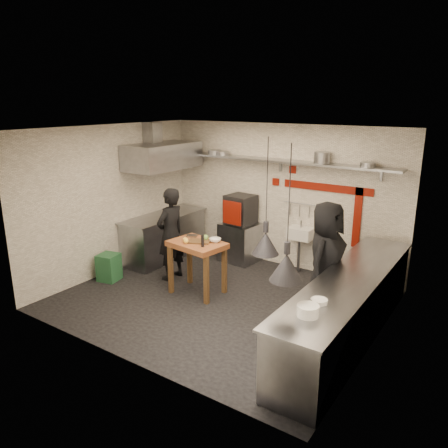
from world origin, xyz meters
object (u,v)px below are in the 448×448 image
Objects in this scene: oven_stand at (240,242)px; prep_table at (197,268)px; combi_oven at (241,209)px; chef_left at (171,234)px; green_bin at (109,267)px; chef_right at (326,260)px.

oven_stand is 1.76m from prep_table.
prep_table is (0.23, -1.74, 0.06)m from oven_stand.
oven_stand is 0.69m from combi_oven.
combi_oven is at bearing 125.83° from oven_stand.
green_bin is at bearing -46.35° from chef_left.
chef_right reaches higher than prep_table.
prep_table is at bearing 15.91° from green_bin.
chef_right is at bearing 19.54° from prep_table.
green_bin is 1.30m from chef_left.
chef_right reaches higher than combi_oven.
green_bin is at bearing -156.15° from prep_table.
combi_oven is 2.81m from green_bin.
chef_left is at bearing -105.04° from oven_stand.
chef_right reaches higher than green_bin.
chef_left reaches higher than prep_table.
chef_right is at bearing -23.97° from combi_oven.
oven_stand is 1.38× the size of combi_oven.
chef_left is (-0.57, -1.50, 0.46)m from oven_stand.
prep_table reaches higher than green_bin.
combi_oven is at bearing 164.67° from chef_left.
chef_left reaches higher than combi_oven.
oven_stand is at bearing 163.76° from chef_left.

